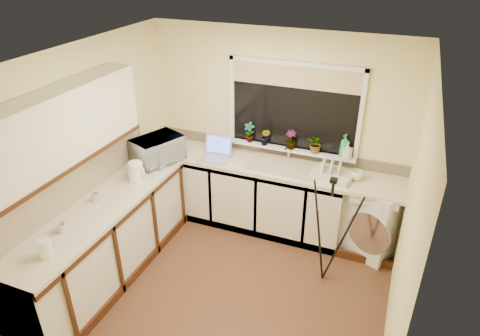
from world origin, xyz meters
name	(u,v)px	position (x,y,z in m)	size (l,w,h in m)	color
floor	(230,286)	(0.00, 0.00, 0.00)	(3.20, 3.20, 0.00)	#532F21
ceiling	(227,59)	(0.00, 0.00, 2.45)	(3.20, 3.20, 0.00)	white
wall_back	(277,130)	(0.00, 1.50, 1.23)	(3.20, 3.20, 0.00)	beige
wall_front	(140,298)	(0.00, -1.50, 1.23)	(3.20, 3.20, 0.00)	beige
wall_left	(91,160)	(-1.60, 0.00, 1.23)	(3.00, 3.00, 0.00)	beige
wall_right	(408,226)	(1.60, 0.00, 1.23)	(3.00, 3.00, 0.00)	beige
base_cabinet_back	(243,192)	(-0.33, 1.20, 0.43)	(2.55, 0.60, 0.86)	silver
base_cabinet_left	(107,243)	(-1.30, -0.30, 0.43)	(0.54, 2.40, 0.86)	silver
worktop_back	(268,166)	(0.00, 1.20, 0.88)	(3.20, 0.60, 0.04)	beige
worktop_left	(101,207)	(-1.30, -0.30, 0.88)	(0.60, 2.40, 0.04)	beige
upper_cabinet	(62,128)	(-1.44, -0.45, 1.80)	(0.28, 1.90, 0.70)	silver
splashback_left	(74,182)	(-1.59, -0.30, 1.12)	(0.02, 2.40, 0.45)	beige
splashback_back	(276,149)	(0.00, 1.49, 0.97)	(3.20, 0.02, 0.14)	beige
window_glass	(294,108)	(0.20, 1.49, 1.55)	(1.50, 0.02, 1.00)	black
window_blind	(295,77)	(0.20, 1.46, 1.92)	(1.50, 0.02, 0.25)	tan
windowsill	(290,149)	(0.20, 1.43, 1.04)	(1.60, 0.14, 0.03)	white
sink	(284,166)	(0.20, 1.20, 0.91)	(0.82, 0.46, 0.03)	tan
faucet	(289,152)	(0.20, 1.38, 1.02)	(0.03, 0.03, 0.24)	silver
washing_machine	(372,217)	(1.28, 1.24, 0.44)	(0.62, 0.60, 0.87)	white
laptop	(216,152)	(-0.66, 1.14, 0.97)	(0.36, 0.32, 0.26)	#A3A3AB
kettle	(136,172)	(-1.25, 0.28, 1.01)	(0.17, 0.17, 0.22)	white
dish_rack	(333,175)	(0.79, 1.17, 0.93)	(0.44, 0.33, 0.07)	beige
tripod	(328,232)	(0.89, 0.49, 0.63)	(0.63, 0.63, 1.26)	black
glass_jug	(45,249)	(-1.23, -1.12, 0.98)	(0.12, 0.12, 0.17)	white
steel_jar	(95,198)	(-1.40, -0.25, 0.95)	(0.07, 0.07, 0.10)	silver
microwave	(158,150)	(-1.26, 0.77, 1.06)	(0.57, 0.39, 0.32)	silver
plant_a	(249,132)	(-0.33, 1.41, 1.18)	(0.14, 0.09, 0.26)	#999999
plant_b	(265,137)	(-0.11, 1.40, 1.16)	(0.12, 0.10, 0.22)	#999999
plant_c	(291,140)	(0.20, 1.41, 1.17)	(0.13, 0.13, 0.23)	#999999
plant_d	(316,144)	(0.52, 1.42, 1.16)	(0.20, 0.18, 0.22)	#999999
soap_bottle_green	(345,146)	(0.84, 1.43, 1.19)	(0.11, 0.11, 0.28)	green
soap_bottle_clear	(347,151)	(0.89, 1.39, 1.15)	(0.09, 0.09, 0.20)	#999999
cup_back	(357,175)	(1.04, 1.21, 0.95)	(0.14, 0.14, 0.11)	white
cup_left	(61,228)	(-1.36, -0.80, 0.94)	(0.10, 0.10, 0.09)	beige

